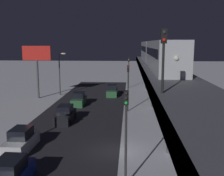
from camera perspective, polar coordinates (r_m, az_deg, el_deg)
The scene contains 15 objects.
ground_plane at distance 24.16m, azimuth 0.53°, elevation -13.22°, with size 240.00×240.00×0.00m, color white.
avenue_asphalt at distance 24.93m, azimuth -11.42°, elevation -12.67°, with size 11.00×83.51×0.01m, color #28282D.
elevated_railway at distance 22.92m, azimuth 13.43°, elevation -0.62°, with size 5.00×83.51×6.22m.
subway_train at distance 41.72m, azimuth 9.30°, elevation 7.55°, with size 2.94×36.87×3.40m.
rail_signal at distance 16.95m, azimuth 10.90°, elevation 8.01°, with size 0.36×0.41×4.00m.
sedan_black at distance 32.91m, azimuth -9.93°, elevation -5.69°, with size 1.91×4.79×1.97m.
sedan_green_2 at distance 41.21m, azimuth -7.08°, elevation -2.52°, with size 1.80×4.25×1.97m.
sedan_white at distance 25.45m, azimuth -18.71°, elevation -10.62°, with size 1.80×4.54×1.97m.
sedan_blue at distance 19.51m, azimuth -20.84°, elevation -17.10°, with size 1.80×4.62×1.97m.
sedan_green_3 at distance 48.32m, azimuth 0.05°, elevation -0.66°, with size 1.80×4.67×1.97m.
traffic_light_near at distance 17.31m, azimuth 3.00°, elevation -7.77°, with size 0.32×0.44×6.40m.
traffic_light_mid at distance 36.62m, azimuth 3.44°, elevation 1.43°, with size 0.32×0.44×6.40m.
traffic_light_far at distance 56.22m, azimuth 3.57°, elevation 4.25°, with size 0.32×0.44×6.40m.
commercial_billboard at distance 46.97m, azimuth -15.70°, elevation 6.10°, with size 4.80×0.36×8.90m.
street_lamp_far at distance 49.04m, azimuth -10.87°, elevation 4.06°, with size 1.35×0.44×7.65m.
Camera 1 is at (-1.25, 22.24, 9.34)m, focal length 43.00 mm.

